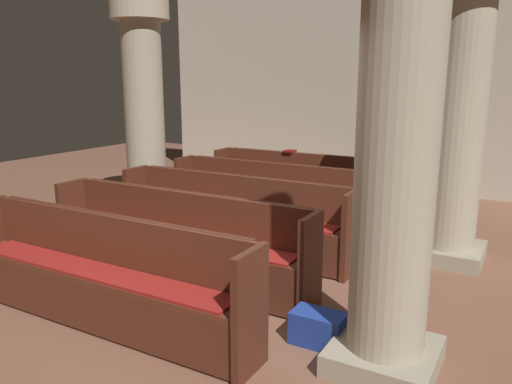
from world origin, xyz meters
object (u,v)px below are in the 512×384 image
(pew_row_4, at_px, (99,269))
(pillar_aisle_rear, at_px, (397,139))
(pew_row_2, at_px, (232,213))
(pew_row_3, at_px, (177,236))
(pew_row_1, at_px, (272,196))
(hymn_book, at_px, (290,151))
(lectern, at_px, (381,178))
(kneeler_box_blue, at_px, (318,328))
(pillar_far_side, at_px, (144,105))
(pillar_aisle_side, at_px, (458,115))
(pew_row_0, at_px, (304,183))
(kneeler_box_red, at_px, (409,229))

(pew_row_4, distance_m, pillar_aisle_rear, 2.69)
(pew_row_2, height_order, pew_row_3, same)
(pew_row_1, height_order, hymn_book, hymn_book)
(pew_row_2, height_order, hymn_book, hymn_book)
(lectern, xyz_separation_m, kneeler_box_blue, (0.91, -4.95, -0.32))
(pillar_far_side, distance_m, pillar_aisle_rear, 5.35)
(pillar_far_side, bearing_deg, pillar_aisle_side, 0.19)
(pew_row_0, height_order, pew_row_2, same)
(pew_row_2, relative_size, pew_row_4, 1.00)
(pillar_far_side, bearing_deg, pew_row_0, 24.81)
(pillar_aisle_side, distance_m, kneeler_box_blue, 3.09)
(lectern, height_order, hymn_book, lectern)
(pillar_aisle_rear, xyz_separation_m, kneeler_box_red, (-0.58, 3.32, -1.59))
(pillar_aisle_side, bearing_deg, kneeler_box_red, 132.29)
(pew_row_2, distance_m, pillar_aisle_side, 2.85)
(lectern, bearing_deg, pew_row_2, -104.30)
(pew_row_2, height_order, pillar_aisle_side, pillar_aisle_side)
(pew_row_4, height_order, lectern, lectern)
(pew_row_4, bearing_deg, pew_row_2, 90.00)
(pew_row_3, bearing_deg, lectern, 79.00)
(lectern, height_order, kneeler_box_blue, lectern)
(lectern, height_order, kneeler_box_red, lectern)
(pillar_far_side, bearing_deg, kneeler_box_red, 9.17)
(pew_row_3, bearing_deg, pew_row_2, 90.00)
(pew_row_3, relative_size, pillar_aisle_side, 0.94)
(pillar_aisle_rear, bearing_deg, kneeler_box_red, 99.94)
(kneeler_box_blue, bearing_deg, pew_row_2, 139.67)
(pew_row_1, xyz_separation_m, lectern, (0.88, 2.37, -0.06))
(pew_row_2, relative_size, pillar_far_side, 0.94)
(pew_row_3, height_order, kneeler_box_red, pew_row_3)
(pew_row_4, relative_size, pillar_far_side, 0.94)
(pew_row_1, xyz_separation_m, hymn_book, (-0.34, 1.26, 0.46))
(pillar_aisle_rear, distance_m, kneeler_box_red, 3.73)
(pew_row_1, distance_m, kneeler_box_red, 1.92)
(pew_row_4, xyz_separation_m, kneeler_box_blue, (1.78, 0.62, -0.38))
(lectern, xyz_separation_m, kneeler_box_red, (0.89, -1.71, -0.33))
(pew_row_0, distance_m, pew_row_2, 2.13)
(pew_row_1, distance_m, pew_row_4, 3.20)
(pew_row_1, bearing_deg, pew_row_3, -90.00)
(pillar_aisle_side, bearing_deg, pew_row_2, -155.08)
(pew_row_1, relative_size, pew_row_2, 1.00)
(pew_row_0, xyz_separation_m, kneeler_box_red, (1.76, -0.41, -0.39))
(pew_row_1, distance_m, hymn_book, 1.38)
(pew_row_4, bearing_deg, pew_row_0, 90.00)
(pew_row_3, relative_size, hymn_book, 15.58)
(pew_row_1, relative_size, pillar_far_side, 0.94)
(pew_row_3, distance_m, hymn_book, 3.44)
(pillar_aisle_rear, bearing_deg, pew_row_1, 131.40)
(kneeler_box_blue, bearing_deg, pew_row_4, -160.74)
(pew_row_1, height_order, kneeler_box_red, pew_row_1)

